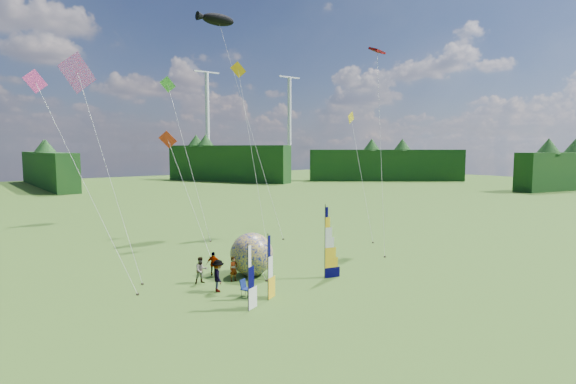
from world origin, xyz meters
TOP-DOWN VIEW (x-y plane):
  - ground at (0.00, 0.00)m, footprint 220.00×220.00m
  - treeline_ring at (0.00, 0.00)m, footprint 210.00×210.00m
  - turbine_left at (70.00, 95.00)m, footprint 8.00×1.20m
  - turbine_right at (45.00, 102.00)m, footprint 8.00×1.20m
  - feather_banner_main at (1.05, 2.89)m, footprint 1.22×0.41m
  - side_banner_left at (-4.09, 1.76)m, footprint 0.93×0.50m
  - side_banner_far at (-5.80, 1.05)m, footprint 0.95×0.47m
  - bol_inflatable at (-2.18, 6.28)m, footprint 3.38×3.38m
  - spectator_a at (-3.75, 5.92)m, footprint 0.57×0.39m
  - spectator_b at (-5.54, 6.73)m, footprint 0.83×0.47m
  - spectator_c at (-5.49, 4.70)m, footprint 0.81×1.27m
  - spectator_d at (-4.14, 7.75)m, footprint 0.96×0.79m
  - camp_chair at (-4.66, 3.03)m, footprint 0.72×0.72m
  - kite_whale at (6.14, 19.50)m, footprint 8.59×15.09m
  - kite_rainbow_delta at (-9.28, 11.82)m, footprint 9.17×12.18m
  - kite_parafoil at (10.66, 6.80)m, footprint 9.59×10.06m
  - small_kite_red at (-2.09, 15.73)m, footprint 6.38×10.14m
  - small_kite_orange at (5.65, 18.24)m, footprint 8.20×11.02m
  - small_kite_yellow at (13.18, 11.22)m, footprint 7.66×9.52m
  - small_kite_pink at (-11.21, 9.43)m, footprint 7.39×8.44m
  - small_kite_green at (0.96, 22.13)m, footprint 5.28×13.05m

SIDE VIEW (x-z plane):
  - ground at x=0.00m, z-range 0.00..0.00m
  - camp_chair at x=-4.66m, z-range 0.00..0.94m
  - spectator_a at x=-3.75m, z-range 0.00..1.52m
  - spectator_d at x=-4.14m, z-range 0.00..1.54m
  - spectator_b at x=-5.54m, z-range 0.00..1.62m
  - spectator_c at x=-5.49m, z-range 0.00..1.85m
  - bol_inflatable at x=-2.18m, z-range 0.00..2.77m
  - side_banner_far at x=-5.80m, z-range 0.00..3.34m
  - side_banner_left at x=-4.09m, z-range 0.00..3.52m
  - feather_banner_main at x=1.05m, z-range 0.00..4.52m
  - treeline_ring at x=0.00m, z-range 0.00..8.00m
  - small_kite_red at x=-2.09m, z-range 0.00..10.14m
  - small_kite_yellow at x=13.18m, z-range 0.00..12.20m
  - small_kite_pink at x=-11.21m, z-range 0.00..13.07m
  - kite_rainbow_delta at x=-9.28m, z-range 0.00..15.32m
  - small_kite_green at x=0.96m, z-range 0.00..15.99m
  - small_kite_orange at x=5.65m, z-range 0.00..17.29m
  - kite_parafoil at x=10.66m, z-range 0.00..18.44m
  - kite_whale at x=6.14m, z-range 0.00..23.23m
  - turbine_left at x=70.00m, z-range 0.00..30.00m
  - turbine_right at x=45.00m, z-range 0.00..30.00m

